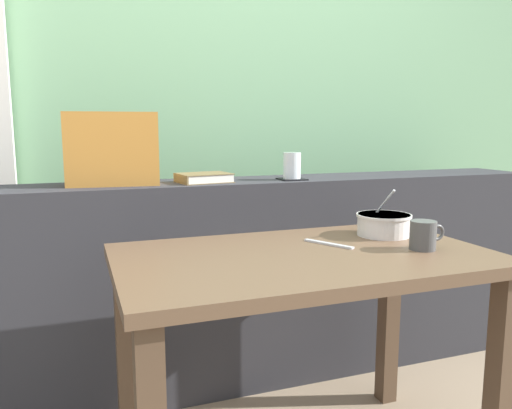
{
  "coord_description": "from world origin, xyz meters",
  "views": [
    {
      "loc": [
        -0.54,
        -1.33,
        1.04
      ],
      "look_at": [
        0.07,
        0.35,
        0.76
      ],
      "focal_mm": 35.29,
      "sensor_mm": 36.0,
      "label": 1
    }
  ],
  "objects": [
    {
      "name": "outdoor_backdrop",
      "position": [
        0.0,
        1.07,
        1.4
      ],
      "size": [
        4.8,
        0.08,
        2.8
      ],
      "primitive_type": "cube",
      "color": "#7AAD7F",
      "rests_on": "ground"
    },
    {
      "name": "dark_console_ledge",
      "position": [
        0.0,
        0.55,
        0.42
      ],
      "size": [
        2.8,
        0.3,
        0.83
      ],
      "primitive_type": "cube",
      "color": "#2D2D33",
      "rests_on": "ground"
    },
    {
      "name": "breakfast_table",
      "position": [
        0.07,
        -0.07,
        0.57
      ],
      "size": [
        1.06,
        0.63,
        0.69
      ],
      "color": "brown",
      "rests_on": "ground"
    },
    {
      "name": "coaster_square",
      "position": [
        0.27,
        0.5,
        0.84
      ],
      "size": [
        0.1,
        0.1,
        0.0
      ],
      "primitive_type": "cube",
      "color": "black",
      "rests_on": "dark_console_ledge"
    },
    {
      "name": "juice_glass",
      "position": [
        0.27,
        0.5,
        0.88
      ],
      "size": [
        0.07,
        0.07,
        0.1
      ],
      "color": "white",
      "rests_on": "coaster_square"
    },
    {
      "name": "closed_book",
      "position": [
        -0.08,
        0.52,
        0.85
      ],
      "size": [
        0.21,
        0.17,
        0.03
      ],
      "color": "brown",
      "rests_on": "dark_console_ledge"
    },
    {
      "name": "throw_pillow",
      "position": [
        -0.4,
        0.55,
        0.96
      ],
      "size": [
        0.33,
        0.18,
        0.26
      ],
      "primitive_type": "cube",
      "rotation": [
        0.0,
        0.0,
        -0.12
      ],
      "color": "#D18938",
      "rests_on": "dark_console_ledge"
    },
    {
      "name": "soup_bowl",
      "position": [
        0.41,
        0.06,
        0.72
      ],
      "size": [
        0.18,
        0.18,
        0.16
      ],
      "color": "silver",
      "rests_on": "breakfast_table"
    },
    {
      "name": "fork_utensil",
      "position": [
        0.18,
        -0.0,
        0.69
      ],
      "size": [
        0.1,
        0.16,
        0.01
      ],
      "primitive_type": "cube",
      "rotation": [
        0.0,
        0.0,
        0.5
      ],
      "color": "silver",
      "rests_on": "breakfast_table"
    },
    {
      "name": "ceramic_mug",
      "position": [
        0.41,
        -0.15,
        0.73
      ],
      "size": [
        0.11,
        0.08,
        0.08
      ],
      "color": "#4C4C4C",
      "rests_on": "breakfast_table"
    }
  ]
}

